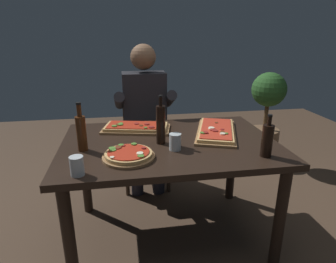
{
  "coord_description": "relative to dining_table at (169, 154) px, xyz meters",
  "views": [
    {
      "loc": [
        -0.29,
        -1.75,
        1.43
      ],
      "look_at": [
        0.0,
        0.05,
        0.79
      ],
      "focal_mm": 30.63,
      "sensor_mm": 36.0,
      "label": 1
    }
  ],
  "objects": [
    {
      "name": "ground_plane",
      "position": [
        0.0,
        0.0,
        -0.64
      ],
      "size": [
        6.4,
        6.4,
        0.0
      ],
      "primitive_type": "plane",
      "color": "#4C3828"
    },
    {
      "name": "dining_table",
      "position": [
        0.0,
        0.0,
        0.0
      ],
      "size": [
        1.4,
        0.96,
        0.74
      ],
      "color": "black",
      "rests_on": "ground_plane"
    },
    {
      "name": "diner_chair",
      "position": [
        -0.1,
        0.86,
        -0.16
      ],
      "size": [
        0.44,
        0.44,
        0.87
      ],
      "color": "#3D2B1E",
      "rests_on": "ground_plane"
    },
    {
      "name": "potted_plant_corner",
      "position": [
        1.26,
        1.08,
        -0.1
      ],
      "size": [
        0.37,
        0.37,
        1.02
      ],
      "color": "#846042",
      "rests_on": "ground_plane"
    },
    {
      "name": "vinegar_bottle_green",
      "position": [
        -0.06,
        -0.03,
        0.23
      ],
      "size": [
        0.06,
        0.06,
        0.32
      ],
      "color": "black",
      "rests_on": "dining_table"
    },
    {
      "name": "tumbler_near_camera",
      "position": [
        -0.54,
        -0.39,
        0.14
      ],
      "size": [
        0.07,
        0.07,
        0.1
      ],
      "color": "silver",
      "rests_on": "dining_table"
    },
    {
      "name": "pizza_rectangular_front",
      "position": [
        -0.2,
        0.26,
        0.12
      ],
      "size": [
        0.53,
        0.34,
        0.05
      ],
      "color": "olive",
      "rests_on": "dining_table"
    },
    {
      "name": "pizza_rectangular_left",
      "position": [
        0.35,
        0.1,
        0.12
      ],
      "size": [
        0.43,
        0.6,
        0.05
      ],
      "color": "olive",
      "rests_on": "dining_table"
    },
    {
      "name": "wine_bottle_dark",
      "position": [
        -0.55,
        -0.07,
        0.21
      ],
      "size": [
        0.06,
        0.06,
        0.3
      ],
      "color": "#47230F",
      "rests_on": "dining_table"
    },
    {
      "name": "seated_diner",
      "position": [
        -0.1,
        0.74,
        0.1
      ],
      "size": [
        0.53,
        0.41,
        1.33
      ],
      "color": "#23232D",
      "rests_on": "ground_plane"
    },
    {
      "name": "tumbler_far_side",
      "position": [
        0.01,
        -0.15,
        0.15
      ],
      "size": [
        0.07,
        0.07,
        0.1
      ],
      "color": "silver",
      "rests_on": "dining_table"
    },
    {
      "name": "pizza_round_far",
      "position": [
        -0.27,
        -0.23,
        0.12
      ],
      "size": [
        0.3,
        0.3,
        0.05
      ],
      "color": "olive",
      "rests_on": "dining_table"
    },
    {
      "name": "oil_bottle_amber",
      "position": [
        0.51,
        -0.33,
        0.2
      ],
      "size": [
        0.06,
        0.06,
        0.25
      ],
      "color": "black",
      "rests_on": "dining_table"
    }
  ]
}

